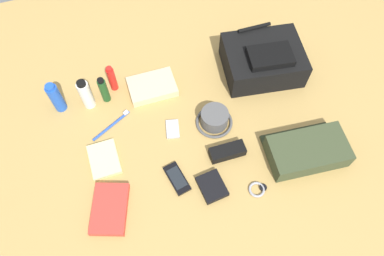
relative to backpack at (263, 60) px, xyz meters
name	(u,v)px	position (x,y,z in m)	size (l,w,h in m)	color
ground_plane	(192,134)	(-0.39, -0.21, -0.08)	(2.64, 2.02, 0.02)	tan
backpack	(263,60)	(0.00, 0.00, 0.00)	(0.36, 0.30, 0.16)	black
toiletry_pouch	(307,151)	(0.00, -0.44, -0.03)	(0.31, 0.22, 0.08)	#384228
bucket_hat	(214,119)	(-0.29, -0.20, -0.04)	(0.15, 0.15, 0.07)	#515151
deodorant_spray	(56,98)	(-0.88, 0.07, 0.01)	(0.05, 0.05, 0.16)	blue
toothpaste_tube	(86,94)	(-0.76, 0.05, 0.01)	(0.05, 0.05, 0.16)	white
shampoo_bottle	(104,90)	(-0.69, 0.05, 0.00)	(0.03, 0.03, 0.14)	#19471E
sunscreen_spray	(112,79)	(-0.65, 0.10, 0.00)	(0.03, 0.03, 0.14)	red
paperback_novel	(110,209)	(-0.78, -0.43, -0.06)	(0.18, 0.22, 0.03)	red
cell_phone	(177,178)	(-0.51, -0.39, -0.06)	(0.08, 0.14, 0.01)	black
media_player	(173,129)	(-0.46, -0.18, -0.06)	(0.07, 0.09, 0.01)	#B7B7BC
wristwatch	(258,189)	(-0.23, -0.52, -0.06)	(0.07, 0.06, 0.01)	#99999E
toothbrush	(113,124)	(-0.69, -0.08, -0.06)	(0.17, 0.10, 0.02)	blue
wallet	(212,186)	(-0.39, -0.46, -0.06)	(0.09, 0.11, 0.02)	black
notepad	(104,159)	(-0.76, -0.23, -0.06)	(0.11, 0.15, 0.02)	beige
folded_towel	(152,87)	(-0.49, 0.04, -0.05)	(0.20, 0.14, 0.04)	beige
sunglasses_case	(227,152)	(-0.29, -0.35, -0.05)	(0.14, 0.06, 0.04)	black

